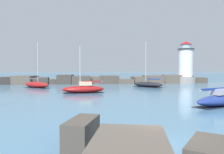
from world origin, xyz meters
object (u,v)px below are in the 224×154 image
object	(u,v)px
lighthouse	(186,65)
sailboat_moored_1	(36,85)
sailboat_moored_0	(223,99)
sailboat_moored_4	(84,89)
sailboat_moored_2	(148,84)

from	to	relation	value
lighthouse	sailboat_moored_1	bearing A→B (deg)	-164.03
lighthouse	sailboat_moored_0	world-z (taller)	lighthouse
sailboat_moored_0	sailboat_moored_4	xyz separation A→B (m)	(-15.37, 13.88, -0.01)
sailboat_moored_0	sailboat_moored_4	world-z (taller)	sailboat_moored_0
lighthouse	sailboat_moored_2	xyz separation A→B (m)	(-13.63, -11.35, -4.27)
sailboat_moored_0	sailboat_moored_2	world-z (taller)	sailboat_moored_2
sailboat_moored_4	sailboat_moored_1	bearing A→B (deg)	132.90
lighthouse	sailboat_moored_0	xyz separation A→B (m)	(-11.77, -35.43, -4.16)
lighthouse	sailboat_moored_2	size ratio (longest dim) A/B	1.17
lighthouse	sailboat_moored_1	world-z (taller)	lighthouse
sailboat_moored_1	lighthouse	bearing A→B (deg)	15.97
sailboat_moored_1	sailboat_moored_4	xyz separation A→B (m)	(10.12, -10.89, 0.04)
sailboat_moored_4	sailboat_moored_2	bearing A→B (deg)	37.09
lighthouse	sailboat_moored_1	size ratio (longest dim) A/B	1.21
sailboat_moored_0	sailboat_moored_1	xyz separation A→B (m)	(-25.49, 24.77, -0.05)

